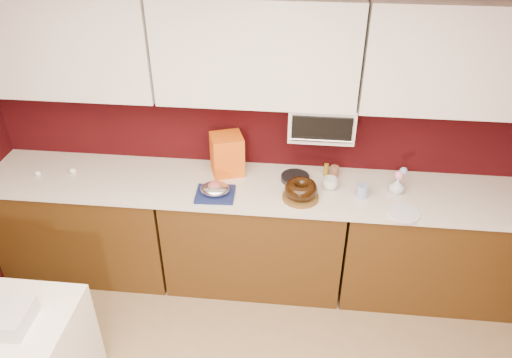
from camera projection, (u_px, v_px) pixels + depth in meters
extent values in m
cube|color=white|center=(159.00, 75.00, 1.11)|extent=(4.00, 4.50, 0.02)
cube|color=#320609|center=(259.00, 122.00, 3.66)|extent=(4.00, 0.02, 2.50)
cube|color=#482C0E|center=(89.00, 224.00, 3.98)|extent=(1.31, 0.58, 0.86)
cube|color=#482C0E|center=(255.00, 235.00, 3.86)|extent=(1.31, 0.58, 0.86)
cube|color=#482C0E|center=(431.00, 247.00, 3.74)|extent=(1.31, 0.58, 0.86)
cube|color=silver|center=(254.00, 187.00, 3.61)|extent=(4.00, 0.62, 0.04)
cube|color=white|center=(58.00, 43.00, 3.32)|extent=(1.31, 0.33, 0.70)
cube|color=white|center=(257.00, 50.00, 3.20)|extent=(1.31, 0.33, 0.70)
cube|color=white|center=(471.00, 58.00, 3.08)|extent=(1.31, 0.33, 0.70)
cube|color=white|center=(322.00, 119.00, 3.44)|extent=(0.45, 0.30, 0.25)
cube|color=black|center=(322.00, 129.00, 3.30)|extent=(0.40, 0.02, 0.18)
cylinder|color=silver|center=(321.00, 140.00, 3.33)|extent=(0.42, 0.02, 0.02)
cylinder|color=brown|center=(300.00, 197.00, 3.45)|extent=(0.26, 0.26, 0.02)
torus|color=black|center=(301.00, 189.00, 3.42)|extent=(0.26, 0.26, 0.09)
cube|color=navy|center=(215.00, 194.00, 3.49)|extent=(0.28, 0.24, 0.02)
ellipsoid|color=white|center=(215.00, 189.00, 3.46)|extent=(0.25, 0.23, 0.07)
ellipsoid|color=#B85A54|center=(215.00, 186.00, 3.45)|extent=(0.11, 0.10, 0.06)
cube|color=red|center=(227.00, 154.00, 3.66)|extent=(0.28, 0.27, 0.31)
cylinder|color=black|center=(295.00, 178.00, 3.65)|extent=(0.23, 0.23, 0.04)
imported|color=silver|center=(330.00, 183.00, 3.53)|extent=(0.13, 0.13, 0.11)
cylinder|color=#1C3D9C|center=(362.00, 191.00, 3.45)|extent=(0.09, 0.09, 0.09)
imported|color=silver|center=(397.00, 185.00, 3.48)|extent=(0.12, 0.12, 0.13)
sphere|color=pink|center=(399.00, 175.00, 3.44)|extent=(0.06, 0.06, 0.06)
sphere|color=#809ECD|center=(403.00, 171.00, 3.44)|extent=(0.06, 0.06, 0.06)
cylinder|color=white|center=(404.00, 213.00, 3.31)|extent=(0.25, 0.25, 0.01)
cylinder|color=olive|center=(326.00, 170.00, 3.68)|extent=(0.04, 0.04, 0.10)
cylinder|color=brown|center=(334.00, 172.00, 3.66)|extent=(0.08, 0.08, 0.09)
ellipsoid|color=white|center=(38.00, 173.00, 3.69)|extent=(0.06, 0.05, 0.04)
ellipsoid|color=white|center=(73.00, 171.00, 3.72)|extent=(0.07, 0.06, 0.04)
cube|color=silver|center=(2.00, 317.00, 2.70)|extent=(0.31, 0.26, 0.11)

